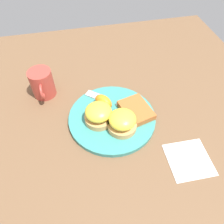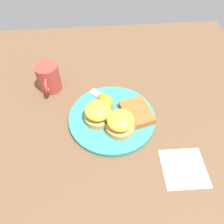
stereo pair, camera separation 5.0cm
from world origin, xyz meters
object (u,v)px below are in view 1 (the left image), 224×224
hashbrown_patty (136,111)px  cup (42,84)px  sandwich_benedict_left (99,114)px  fork (114,103)px  sandwich_benedict_right (122,122)px  orange_wedge (103,102)px

hashbrown_patty → cup: cup is taller
sandwich_benedict_left → hashbrown_patty: bearing=91.3°
fork → cup: cup is taller
sandwich_benedict_right → fork: bearing=-178.2°
sandwich_benedict_right → orange_wedge: bearing=-157.7°
sandwich_benedict_left → orange_wedge: (-0.05, 0.02, -0.01)m
orange_wedge → fork: size_ratio=0.33×
hashbrown_patty → fork: size_ratio=0.55×
hashbrown_patty → sandwich_benedict_left: bearing=-88.7°
sandwich_benedict_left → hashbrown_patty: size_ratio=0.82×
sandwich_benedict_right → orange_wedge: size_ratio=1.37×
hashbrown_patty → cup: (-0.16, -0.27, 0.02)m
sandwich_benedict_left → sandwich_benedict_right: size_ratio=1.00×
cup → sandwich_benedict_left: bearing=44.1°
sandwich_benedict_left → orange_wedge: bearing=154.6°
sandwich_benedict_left → cup: cup is taller
cup → orange_wedge: bearing=58.0°
sandwich_benedict_right → hashbrown_patty: sandwich_benedict_right is taller
sandwich_benedict_left → hashbrown_patty: 0.11m
hashbrown_patty → orange_wedge: bearing=-116.7°
sandwich_benedict_right → fork: (-0.10, -0.00, -0.03)m
cup → hashbrown_patty: bearing=59.7°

